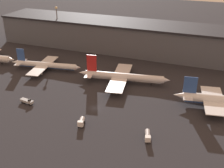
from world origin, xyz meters
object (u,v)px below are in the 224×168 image
Objects in this scene: airplane_1 at (45,65)px; service_vehicle_0 at (148,136)px; airplane_3 at (216,100)px; service_vehicle_2 at (81,122)px; airplane_2 at (123,77)px; service_vehicle_1 at (27,101)px.

airplane_1 is 6.59× the size of service_vehicle_0.
airplane_1 is 1.13× the size of airplane_3.
service_vehicle_2 is at bearing -104.52° from service_vehicle_0.
airplane_2 is at bearing 162.57° from service_vehicle_2.
service_vehicle_2 is at bearing -154.80° from airplane_3.
airplane_1 is 8.04× the size of service_vehicle_2.
airplane_1 is 39.08m from service_vehicle_1.
airplane_2 is 43.25m from service_vehicle_2.
airplane_3 is at bearing 110.77° from service_vehicle_2.
service_vehicle_0 is (24.38, -42.50, -1.76)m from airplane_2.
airplane_2 is at bearing 159.61° from airplane_3.
service_vehicle_2 is at bearing -103.00° from airplane_2.
airplane_3 is (46.68, -8.96, 0.40)m from airplane_2.
airplane_1 is at bearing 164.95° from airplane_3.
airplane_2 is at bearing -166.02° from service_vehicle_0.
airplane_2 is 9.17× the size of service_vehicle_2.
service_vehicle_1 is at bearing -78.69° from airplane_1.
service_vehicle_0 is 58.34m from service_vehicle_1.
service_vehicle_1 is at bearing -116.32° from service_vehicle_2.
airplane_3 is at bearing -20.39° from airplane_2.
airplane_2 is at bearing -9.71° from airplane_1.
airplane_3 reaches higher than airplane_1.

